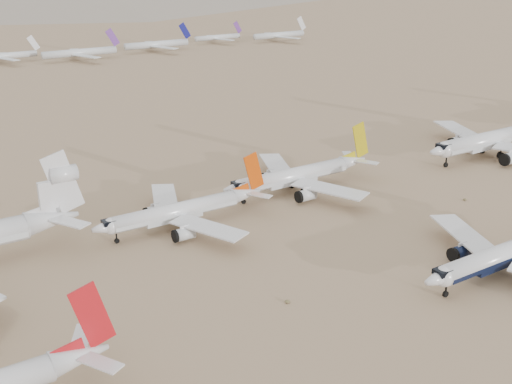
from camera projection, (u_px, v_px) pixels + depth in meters
ground at (461, 291)px, 122.34m from camera, size 7000.00×7000.00×0.00m
main_airliner at (510, 252)px, 127.80m from camera, size 45.72×44.66×16.13m
row2_navy_widebody at (494, 139)px, 200.33m from camera, size 54.46×53.25×19.37m
row2_gold_tail at (300, 175)px, 171.34m from camera, size 45.03×44.04×16.03m
row2_orange_tail at (183, 210)px, 148.90m from camera, size 41.97×41.06×14.97m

